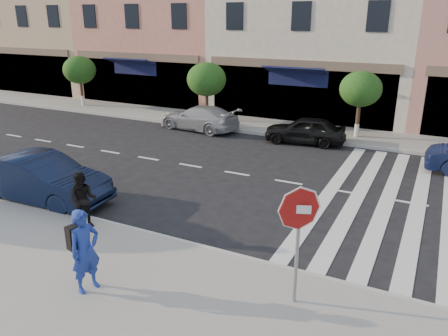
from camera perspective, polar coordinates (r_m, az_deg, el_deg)
ground at (r=12.89m, az=-5.91°, el=-6.14°), size 120.00×120.00×0.00m
sidewalk_near at (r=10.31m, az=-17.45°, el=-13.53°), size 60.00×4.50×0.15m
sidewalk_far at (r=22.38m, az=9.36°, el=4.94°), size 60.00×3.00×0.15m
building_west_far at (r=39.01m, az=-21.14°, el=18.75°), size 12.00×9.00×12.00m
building_centre at (r=27.63m, az=12.99°, el=18.76°), size 11.00×9.00×11.00m
street_tree_wa at (r=29.12m, az=-18.35°, el=12.03°), size 2.00×2.00×3.05m
street_tree_wb at (r=23.71m, az=-2.29°, el=11.47°), size 2.10×2.10×3.06m
street_tree_c at (r=21.07m, az=17.42°, el=9.78°), size 1.90×1.90×3.04m
stop_sign at (r=8.23m, az=9.73°, el=-6.72°), size 0.81×0.35×2.45m
photographer at (r=9.36m, az=-17.69°, el=-10.26°), size 0.57×0.73×1.78m
walker at (r=12.09m, az=-17.94°, el=-4.04°), size 0.94×0.88×1.54m
car_near_mid at (r=14.66m, az=-22.76°, el=-1.28°), size 4.57×1.79×1.48m
car_far_left at (r=22.33m, az=-3.28°, el=6.56°), size 4.43×2.23×1.23m
car_far_mid at (r=20.20m, az=10.55°, el=4.90°), size 3.77×1.88×1.23m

